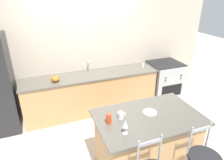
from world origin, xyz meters
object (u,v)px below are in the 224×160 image
(wine_glass, at_px, (125,124))
(soap_bottle, at_px, (143,65))
(dinner_plate, at_px, (150,112))
(oven_range, at_px, (164,80))
(tumbler_cup, at_px, (109,119))
(coffee_mug, at_px, (121,115))
(pumpkin_decoration, at_px, (55,79))

(wine_glass, height_order, soap_bottle, wine_glass)
(soap_bottle, bearing_deg, dinner_plate, -115.68)
(oven_range, distance_m, soap_bottle, 0.79)
(oven_range, xyz_separation_m, wine_glass, (-1.98, -2.02, 0.60))
(dinner_plate, distance_m, soap_bottle, 1.93)
(dinner_plate, distance_m, tumbler_cup, 0.64)
(dinner_plate, height_order, coffee_mug, coffee_mug)
(oven_range, bearing_deg, wine_glass, -134.49)
(pumpkin_decoration, bearing_deg, tumbler_cup, -72.96)
(oven_range, relative_size, dinner_plate, 4.55)
(wine_glass, height_order, coffee_mug, wine_glass)
(dinner_plate, relative_size, soap_bottle, 1.48)
(pumpkin_decoration, distance_m, soap_bottle, 1.99)
(oven_range, height_order, coffee_mug, coffee_mug)
(oven_range, distance_m, wine_glass, 2.89)
(oven_range, relative_size, soap_bottle, 6.73)
(coffee_mug, bearing_deg, dinner_plate, -3.22)
(dinner_plate, height_order, pumpkin_decoration, pumpkin_decoration)
(oven_range, xyz_separation_m, coffee_mug, (-1.90, -1.71, 0.51))
(soap_bottle, bearing_deg, wine_glass, -123.75)
(dinner_plate, xyz_separation_m, pumpkin_decoration, (-1.15, 1.65, 0.02))
(pumpkin_decoration, height_order, soap_bottle, pumpkin_decoration)
(coffee_mug, height_order, soap_bottle, soap_bottle)
(oven_range, relative_size, pumpkin_decoration, 5.74)
(wine_glass, bearing_deg, dinner_plate, 28.98)
(pumpkin_decoration, bearing_deg, soap_bottle, 2.72)
(dinner_plate, height_order, soap_bottle, soap_bottle)
(oven_range, relative_size, coffee_mug, 7.94)
(wine_glass, bearing_deg, tumbler_cup, 114.09)
(wine_glass, xyz_separation_m, coffee_mug, (0.08, 0.31, -0.09))
(soap_bottle, bearing_deg, pumpkin_decoration, -177.28)
(dinner_plate, bearing_deg, oven_range, 49.78)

